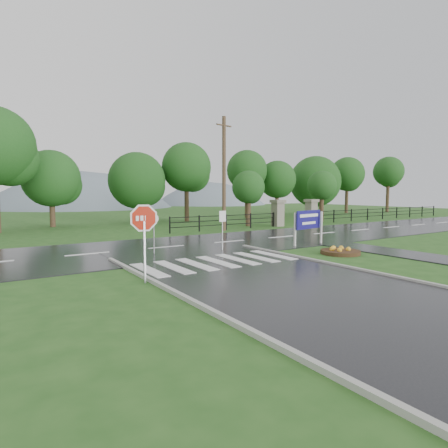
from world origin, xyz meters
TOP-DOWN VIEW (x-y plane):
  - ground at (0.00, 0.00)m, footprint 120.00×120.00m
  - main_road at (0.00, 10.00)m, footprint 90.00×8.00m
  - walkway at (8.50, 4.00)m, footprint 2.20×11.00m
  - crosswalk at (0.00, 5.00)m, footprint 6.50×2.80m
  - curb_left at (-3.55, -4.00)m, footprint 0.15×24.00m
  - pillar_west at (13.00, 16.00)m, footprint 1.00×1.00m
  - pillar_east at (17.00, 16.00)m, footprint 1.00×1.00m
  - fence_west at (7.75, 16.00)m, footprint 9.58×0.08m
  - fence_east at (27.75, 16.00)m, footprint 20.58×0.08m
  - hills at (3.49, 65.00)m, footprint 102.00×48.00m
  - treeline at (1.00, 24.00)m, footprint 83.20×5.20m
  - stop_sign at (-3.76, 3.41)m, footprint 1.20×0.17m
  - estate_billboard at (6.90, 6.57)m, footprint 2.17×0.46m
  - flower_bed at (6.05, 3.68)m, footprint 1.83×1.83m
  - reg_sign_small at (1.95, 7.60)m, footprint 0.44×0.10m
  - reg_sign_round at (-1.35, 8.42)m, footprint 0.44×0.12m
  - utility_pole_east at (7.23, 15.50)m, footprint 1.49×0.40m
  - entrance_tree_left at (11.01, 17.50)m, footprint 2.77×2.77m
  - entrance_tree_right at (19.98, 17.50)m, footprint 2.83×2.83m

SIDE VIEW (x-z plane):
  - hills at x=3.49m, z-range -39.54..8.46m
  - ground at x=0.00m, z-range 0.00..0.00m
  - main_road at x=0.00m, z-range -0.02..0.02m
  - walkway at x=8.50m, z-range -0.02..0.02m
  - curb_left at x=-3.55m, z-range -0.06..0.06m
  - treeline at x=1.00m, z-range -5.00..5.00m
  - crosswalk at x=0.00m, z-range 0.05..0.07m
  - flower_bed at x=6.05m, z-range -0.05..0.32m
  - fence_west at x=7.75m, z-range 0.12..1.32m
  - fence_east at x=27.75m, z-range 0.14..1.34m
  - pillar_west at x=13.00m, z-range 0.06..2.30m
  - pillar_east at x=17.00m, z-range 0.06..2.30m
  - reg_sign_round at x=-1.35m, z-range 0.28..2.19m
  - estate_billboard at x=6.90m, z-range 0.36..2.28m
  - reg_sign_small at x=1.95m, z-range 0.43..2.42m
  - stop_sign at x=-3.76m, z-range 0.53..3.24m
  - entrance_tree_left at x=11.01m, z-range 0.92..5.63m
  - entrance_tree_right at x=19.98m, z-range 1.02..5.98m
  - utility_pole_east at x=7.23m, z-range 0.07..8.52m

